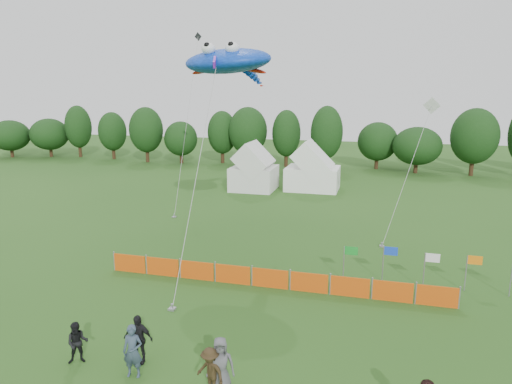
% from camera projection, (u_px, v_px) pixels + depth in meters
% --- Properties ---
extents(ground, '(160.00, 160.00, 0.00)m').
position_uv_depth(ground, '(214.00, 363.00, 16.82)').
color(ground, '#234C16').
rests_on(ground, ground).
extents(treeline, '(104.57, 8.78, 8.36)m').
position_uv_depth(treeline, '(348.00, 137.00, 57.89)').
color(treeline, '#382314').
rests_on(treeline, ground).
extents(tent_left, '(4.41, 4.41, 3.89)m').
position_uv_depth(tent_left, '(254.00, 171.00, 46.39)').
color(tent_left, silver).
rests_on(tent_left, ground).
extents(tent_right, '(5.37, 4.29, 3.79)m').
position_uv_depth(tent_right, '(313.00, 171.00, 46.42)').
color(tent_right, white).
rests_on(tent_right, ground).
extents(barrier_fence, '(17.90, 0.06, 1.00)m').
position_uv_depth(barrier_fence, '(270.00, 278.00, 23.22)').
color(barrier_fence, '#CA480B').
rests_on(barrier_fence, ground).
extents(flag_row, '(8.73, 0.46, 2.03)m').
position_uv_depth(flag_row, '(428.00, 263.00, 23.02)').
color(flag_row, gray).
rests_on(flag_row, ground).
extents(spectator_a, '(0.77, 0.57, 1.93)m').
position_uv_depth(spectator_a, '(133.00, 351.00, 15.86)').
color(spectator_a, '#303F50').
rests_on(spectator_a, ground).
extents(spectator_b, '(0.97, 0.90, 1.59)m').
position_uv_depth(spectator_b, '(78.00, 343.00, 16.70)').
color(spectator_b, black).
rests_on(spectator_b, ground).
extents(spectator_c, '(1.25, 0.99, 1.69)m').
position_uv_depth(spectator_c, '(210.00, 372.00, 14.88)').
color(spectator_c, '#302313').
rests_on(spectator_c, ground).
extents(spectator_d, '(1.14, 0.57, 1.87)m').
position_uv_depth(spectator_d, '(138.00, 339.00, 16.70)').
color(spectator_d, black).
rests_on(spectator_d, ground).
extents(spectator_e, '(1.08, 0.85, 1.93)m').
position_uv_depth(spectator_e, '(220.00, 365.00, 15.07)').
color(spectator_e, '#504F55').
rests_on(spectator_e, ground).
extents(stingray_kite, '(6.67, 15.70, 12.52)m').
position_uv_depth(stingray_kite, '(230.00, 62.00, 26.55)').
color(stingray_kite, blue).
rests_on(stingray_kite, ground).
extents(small_kite_white, '(3.38, 3.69, 9.48)m').
position_uv_depth(small_kite_white, '(417.00, 149.00, 29.85)').
color(small_kite_white, silver).
rests_on(small_kite_white, ground).
extents(small_kite_dark, '(1.28, 8.18, 15.03)m').
position_uv_depth(small_kite_dark, '(188.00, 116.00, 38.75)').
color(small_kite_dark, black).
rests_on(small_kite_dark, ground).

